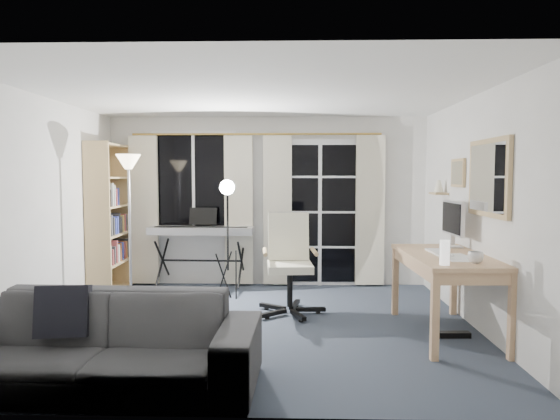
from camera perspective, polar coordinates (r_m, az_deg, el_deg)
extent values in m
cube|color=#313B48|center=(5.38, -2.57, -13.12)|extent=(4.50, 4.00, 0.02)
cube|color=white|center=(7.25, -9.79, 3.35)|extent=(1.20, 0.06, 1.40)
cube|color=black|center=(7.22, -9.84, 3.35)|extent=(1.10, 0.02, 1.30)
cube|color=white|center=(7.21, -9.86, 3.35)|extent=(0.04, 0.03, 1.30)
cube|color=white|center=(7.14, 4.56, -0.43)|extent=(1.32, 0.06, 2.11)
cube|color=black|center=(7.10, 2.16, -0.44)|extent=(0.55, 0.02, 1.95)
cube|color=black|center=(7.13, 6.98, -0.45)|extent=(0.55, 0.02, 1.95)
cube|color=white|center=(7.10, 4.58, -0.45)|extent=(0.05, 0.04, 2.05)
cube|color=white|center=(7.15, 4.56, -4.25)|extent=(1.15, 0.03, 0.03)
cube|color=white|center=(7.10, 4.58, -0.25)|extent=(1.15, 0.03, 0.03)
cube|color=white|center=(7.08, 4.60, 3.79)|extent=(1.15, 0.03, 0.03)
cylinder|color=gold|center=(7.07, -2.74, 8.66)|extent=(3.50, 0.03, 0.03)
cube|color=beige|center=(7.34, -15.27, 0.00)|extent=(0.40, 0.07, 2.10)
cube|color=beige|center=(7.07, -4.74, -0.02)|extent=(0.40, 0.07, 2.10)
cube|color=beige|center=(7.03, -0.28, -0.03)|extent=(0.40, 0.07, 2.10)
cube|color=beige|center=(7.11, 10.25, -0.05)|extent=(0.40, 0.07, 2.10)
cube|color=#A88259|center=(6.64, -20.15, -1.21)|extent=(0.32, 0.04, 2.00)
cube|color=#A88259|center=(7.48, -17.78, -0.59)|extent=(0.32, 0.04, 2.00)
cube|color=#A88259|center=(7.11, -20.00, -0.87)|extent=(0.05, 0.90, 2.00)
cube|color=#A88259|center=(7.20, -18.72, -8.60)|extent=(0.34, 0.91, 0.03)
cube|color=#A88259|center=(7.13, -18.78, -5.69)|extent=(0.34, 0.91, 0.03)
cube|color=#A88259|center=(7.08, -18.85, -2.66)|extent=(0.34, 0.91, 0.03)
cube|color=#A88259|center=(7.05, -18.92, 0.42)|extent=(0.34, 0.91, 0.03)
cube|color=#A88259|center=(7.04, -18.99, 3.51)|extent=(0.34, 0.91, 0.03)
cube|color=#A88259|center=(7.05, -19.07, 7.01)|extent=(0.34, 0.91, 0.03)
cube|color=beige|center=(6.76, -19.66, -5.03)|extent=(0.23, 0.06, 0.26)
cube|color=#994040|center=(6.85, -19.38, -5.12)|extent=(0.23, 0.05, 0.20)
cube|color=#3D3D3D|center=(6.93, -19.15, -4.90)|extent=(0.23, 0.04, 0.23)
cube|color=#994040|center=(7.00, -18.95, -4.54)|extent=(0.23, 0.04, 0.30)
cube|color=beige|center=(7.07, -18.75, -4.71)|extent=(0.23, 0.06, 0.23)
cube|color=#A35A2E|center=(7.16, -18.51, -4.57)|extent=(0.23, 0.04, 0.24)
cube|color=#3845AA|center=(7.23, -18.32, -4.47)|extent=(0.23, 0.05, 0.24)
cube|color=#994040|center=(7.31, -18.10, -4.42)|extent=(0.22, 0.04, 0.23)
cube|color=#A35A2E|center=(7.38, -17.93, -4.31)|extent=(0.23, 0.06, 0.24)
cube|color=#3D3D3D|center=(7.47, -17.71, -4.12)|extent=(0.22, 0.03, 0.26)
cube|color=#3845AA|center=(6.71, -19.74, -1.74)|extent=(0.22, 0.04, 0.27)
cube|color=#3D3D3D|center=(6.78, -19.53, -1.71)|extent=(0.23, 0.06, 0.27)
cube|color=#3D3D3D|center=(6.87, -19.25, -1.78)|extent=(0.23, 0.04, 0.23)
cube|color=#3845AA|center=(6.95, -19.04, -1.79)|extent=(0.22, 0.04, 0.22)
cube|color=#3845AA|center=(7.01, -18.86, -1.65)|extent=(0.23, 0.04, 0.23)
cube|color=#3D3D3D|center=(7.08, -18.66, -1.43)|extent=(0.22, 0.04, 0.27)
cube|color=#3D3D3D|center=(7.15, -18.47, -1.60)|extent=(0.23, 0.05, 0.22)
cube|color=gold|center=(7.23, -18.26, -1.47)|extent=(0.23, 0.05, 0.23)
cube|color=#994040|center=(7.31, -18.06, -1.37)|extent=(0.22, 0.04, 0.24)
cube|color=#3D3D3D|center=(7.37, -17.89, -1.37)|extent=(0.22, 0.04, 0.23)
cube|color=#A35A2E|center=(6.68, -19.81, 1.54)|extent=(0.23, 0.04, 0.28)
cube|color=#3D3D3D|center=(6.76, -19.59, 1.29)|extent=(0.22, 0.03, 0.22)
cube|color=beige|center=(6.82, -19.40, 1.66)|extent=(0.22, 0.04, 0.30)
cube|color=beige|center=(6.89, -19.20, 1.58)|extent=(0.22, 0.04, 0.27)
cube|color=#994040|center=(6.96, -19.00, 1.39)|extent=(0.22, 0.04, 0.22)
cube|color=#3845AA|center=(7.03, -18.81, 1.45)|extent=(0.23, 0.05, 0.23)
cylinder|color=#B2B2B7|center=(6.30, -16.62, -10.50)|extent=(0.31, 0.31, 0.03)
cylinder|color=#B2B2B7|center=(6.15, -16.78, -2.80)|extent=(0.03, 0.03, 1.68)
cone|color=#FFE5B2|center=(6.11, -16.94, 5.29)|extent=(0.33, 0.33, 0.17)
cylinder|color=black|center=(7.19, -13.27, -5.60)|extent=(0.05, 0.70, 0.63)
cylinder|color=black|center=(7.19, -13.27, -5.60)|extent=(0.05, 0.70, 0.63)
cylinder|color=black|center=(6.95, -4.42, -5.83)|extent=(0.05, 0.70, 0.63)
cylinder|color=black|center=(6.95, -4.42, -5.83)|extent=(0.05, 0.70, 0.63)
cylinder|color=black|center=(7.05, -8.92, -5.73)|extent=(1.11, 0.06, 0.03)
cube|color=silver|center=(6.99, -8.95, -2.32)|extent=(1.46, 0.41, 0.10)
cube|color=white|center=(6.90, -9.11, -2.08)|extent=(1.34, 0.20, 0.02)
cube|color=black|center=(6.94, -9.04, -1.95)|extent=(1.29, 0.13, 0.01)
cube|color=black|center=(7.08, -8.78, -0.70)|extent=(0.39, 0.09, 0.24)
cylinder|color=black|center=(6.51, -5.04, -7.47)|extent=(0.05, 0.24, 0.62)
cylinder|color=black|center=(6.60, -6.39, -7.32)|extent=(0.22, 0.11, 0.63)
cylinder|color=black|center=(6.43, -6.44, -7.64)|extent=(0.20, 0.15, 0.63)
cylinder|color=black|center=(6.42, -6.00, -2.14)|extent=(0.03, 0.03, 1.08)
cylinder|color=silver|center=(6.34, -6.04, 2.62)|extent=(0.22, 0.13, 0.21)
cylinder|color=white|center=(6.27, -6.05, 2.61)|extent=(0.18, 0.04, 0.18)
cube|color=black|center=(5.80, 3.51, -11.27)|extent=(0.35, 0.08, 0.04)
cylinder|color=black|center=(5.81, 4.37, -11.45)|extent=(0.06, 0.06, 0.05)
cube|color=black|center=(6.00, 1.68, -10.74)|extent=(0.13, 0.35, 0.04)
cylinder|color=black|center=(6.09, 1.88, -10.73)|extent=(0.06, 0.06, 0.05)
cube|color=black|center=(5.90, -0.86, -10.99)|extent=(0.32, 0.23, 0.04)
cylinder|color=black|center=(5.95, -1.56, -11.07)|extent=(0.06, 0.06, 0.05)
cube|color=black|center=(5.63, -0.76, -11.72)|extent=(0.30, 0.26, 0.04)
cylinder|color=black|center=(5.59, -1.46, -12.08)|extent=(0.06, 0.06, 0.05)
cube|color=black|center=(5.57, 2.06, -11.91)|extent=(0.18, 0.34, 0.04)
cylinder|color=black|center=(5.50, 2.42, -12.36)|extent=(0.06, 0.06, 0.05)
cylinder|color=black|center=(5.72, 1.13, -8.87)|extent=(0.07, 0.07, 0.43)
cube|color=white|center=(5.67, 1.13, -6.54)|extent=(0.53, 0.53, 0.09)
cube|color=white|center=(5.85, 0.98, -3.01)|extent=(0.48, 0.17, 0.56)
cube|color=black|center=(5.89, 0.95, -2.75)|extent=(0.46, 0.14, 0.52)
cylinder|color=#A88259|center=(5.65, -1.72, -4.81)|extent=(0.08, 0.43, 0.05)
cylinder|color=#A88259|center=(5.69, 3.94, -4.75)|extent=(0.08, 0.43, 0.05)
cube|color=tan|center=(5.18, 18.50, -5.05)|extent=(0.80, 1.52, 0.04)
cube|color=tan|center=(5.19, 18.48, -5.86)|extent=(0.75, 1.47, 0.11)
cube|color=tan|center=(4.51, 17.28, -11.57)|extent=(0.07, 0.07, 0.76)
cube|color=tan|center=(4.75, 25.04, -10.97)|extent=(0.07, 0.07, 0.76)
cube|color=tan|center=(5.83, 13.04, -7.95)|extent=(0.07, 0.07, 0.76)
cube|color=tan|center=(6.01, 19.24, -7.70)|extent=(0.07, 0.07, 0.76)
cube|color=silver|center=(5.66, 19.12, -4.01)|extent=(0.20, 0.13, 0.02)
cube|color=silver|center=(5.64, 19.15, -2.59)|extent=(0.04, 0.03, 0.23)
cube|color=silver|center=(5.63, 19.19, -0.86)|extent=(0.06, 0.58, 0.36)
cube|color=black|center=(5.62, 18.99, -0.86)|extent=(0.03, 0.53, 0.32)
cube|color=white|center=(5.21, 17.70, -4.63)|extent=(0.16, 0.45, 0.02)
cube|color=white|center=(4.90, 18.27, -5.18)|extent=(0.07, 0.11, 0.02)
cube|color=white|center=(5.05, 19.61, -5.02)|extent=(0.29, 0.36, 0.01)
cube|color=white|center=(4.84, 20.12, -5.43)|extent=(0.23, 0.17, 0.00)
cube|color=black|center=(4.66, 18.13, -4.97)|extent=(0.05, 0.04, 0.13)
cylinder|color=white|center=(4.55, 18.31, -4.65)|extent=(0.09, 0.09, 0.21)
cube|color=black|center=(5.27, 19.20, -13.29)|extent=(0.32, 0.10, 0.05)
imported|color=silver|center=(4.73, 21.46, -4.90)|extent=(0.13, 0.11, 0.13)
cube|color=#A88259|center=(5.13, 22.76, 3.41)|extent=(0.04, 0.94, 0.74)
cube|color=white|center=(5.12, 22.55, 3.42)|extent=(0.01, 0.84, 0.64)
cube|color=#A88259|center=(5.98, 19.69, 4.01)|extent=(0.03, 0.42, 0.32)
cube|color=#4B967D|center=(5.97, 19.55, 4.01)|extent=(0.00, 0.36, 0.26)
cube|color=#A88259|center=(6.44, 17.66, 1.81)|extent=(0.16, 0.30, 0.02)
cone|color=white|center=(6.43, 17.68, 2.61)|extent=(0.12, 0.12, 0.15)
imported|color=#303133|center=(4.01, -19.88, -12.44)|extent=(2.34, 0.75, 0.91)
cube|color=black|center=(4.23, -23.54, -10.55)|extent=(0.42, 0.27, 0.41)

